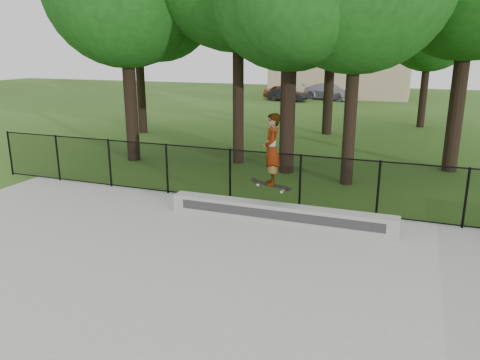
% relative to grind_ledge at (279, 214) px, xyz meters
% --- Properties ---
extents(ground, '(100.00, 100.00, 0.00)m').
position_rel_grind_ledge_xyz_m(ground, '(-1.78, -4.70, -0.29)').
color(ground, '#2F5417').
rests_on(ground, ground).
extents(concrete_slab, '(14.00, 12.00, 0.06)m').
position_rel_grind_ledge_xyz_m(concrete_slab, '(-1.78, -4.70, -0.26)').
color(concrete_slab, '#9E9E99').
rests_on(concrete_slab, ground).
extents(grind_ledge, '(5.66, 0.40, 0.46)m').
position_rel_grind_ledge_xyz_m(grind_ledge, '(0.00, 0.00, 0.00)').
color(grind_ledge, '#AEAFA9').
rests_on(grind_ledge, concrete_slab).
extents(car_a, '(4.01, 2.53, 1.28)m').
position_rel_grind_ledge_xyz_m(car_a, '(-7.60, 28.30, 0.35)').
color(car_a, brown).
rests_on(car_a, ground).
extents(car_b, '(3.07, 1.65, 1.06)m').
position_rel_grind_ledge_xyz_m(car_b, '(-7.26, 27.70, 0.24)').
color(car_b, black).
rests_on(car_b, ground).
extents(car_c, '(4.65, 3.39, 1.34)m').
position_rel_grind_ledge_xyz_m(car_c, '(-4.14, 30.10, 0.38)').
color(car_c, '#9A98AD').
rests_on(car_c, ground).
extents(skater_airborne, '(0.84, 0.73, 1.87)m').
position_rel_grind_ledge_xyz_m(skater_airborne, '(-0.22, -0.01, 1.57)').
color(skater_airborne, black).
rests_on(skater_airborne, ground).
extents(chainlink_fence, '(16.06, 0.06, 1.50)m').
position_rel_grind_ledge_xyz_m(chainlink_fence, '(-1.78, 1.20, 0.52)').
color(chainlink_fence, black).
rests_on(chainlink_fence, concrete_slab).
extents(distant_building, '(12.40, 6.40, 4.30)m').
position_rel_grind_ledge_xyz_m(distant_building, '(-3.78, 33.30, 1.87)').
color(distant_building, '#CCB68F').
rests_on(distant_building, ground).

